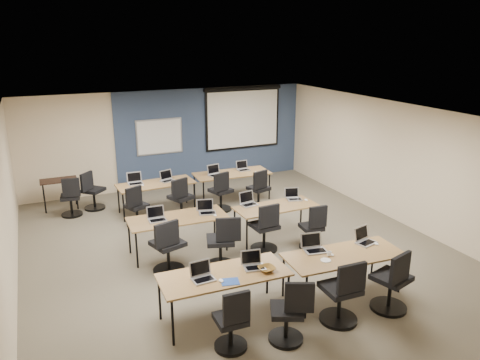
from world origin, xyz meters
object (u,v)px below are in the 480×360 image
task_chair_7 (313,231)px  laptop_8 (135,181)px  task_chair_0 (232,325)px  laptop_10 (215,173)px  task_chair_4 (168,251)px  laptop_7 (293,197)px  laptop_9 (167,178)px  task_chair_5 (222,246)px  laptop_0 (202,275)px  laptop_5 (206,210)px  utility_table (59,184)px  task_chair_11 (259,192)px  laptop_6 (248,202)px  laptop_4 (157,217)px  laptop_1 (253,263)px  task_chair_2 (342,297)px  laptop_2 (314,246)px  training_table_front_left (224,276)px  training_table_front_right (344,256)px  training_table_back_right (232,174)px  laptop_3 (365,239)px  task_chair_9 (181,202)px  whiteboard (159,137)px  task_chair_3 (392,286)px  task_chair_8 (136,209)px  laptop_11 (243,168)px  task_chair_6 (265,231)px  spare_chair_a (92,194)px  training_table_mid_left (178,219)px  spare_chair_b (71,200)px  task_chair_10 (221,195)px  projector_screen (243,115)px  training_table_mid_right (276,208)px  training_table_back_left (156,185)px

task_chair_7 → laptop_8: (-2.77, 3.44, 0.41)m
task_chair_0 → laptop_10: 5.90m
task_chair_4 → laptop_7: size_ratio=3.40×
laptop_9 → task_chair_5: bearing=-106.8°
laptop_0 → laptop_8: (0.09, 4.93, 0.00)m
task_chair_0 → task_chair_4: task_chair_4 is taller
laptop_5 → utility_table: laptop_5 is taller
laptop_5 → task_chair_11: 2.52m
laptop_6 → utility_table: 4.88m
laptop_4 → utility_table: 3.79m
laptop_1 → task_chair_2: size_ratio=0.30×
laptop_2 → laptop_5: laptop_2 is taller
training_table_front_left → laptop_9: (0.50, 4.83, 0.10)m
laptop_2 → laptop_9: 4.84m
training_table_front_right → laptop_8: bearing=117.5°
laptop_9 → training_table_back_right: bearing=-19.2°
laptop_3 → task_chair_9: (-2.00, 4.06, -0.37)m
whiteboard → laptop_2: size_ratio=3.62×
task_chair_4 → laptop_7: bearing=-2.9°
laptop_4 → laptop_9: bearing=71.3°
task_chair_3 → task_chair_8: bearing=104.1°
laptop_9 → laptop_4: bearing=-128.3°
task_chair_8 → task_chair_11: bearing=-24.3°
laptop_8 → utility_table: laptop_8 is taller
laptop_11 → laptop_0: bearing=-120.6°
task_chair_6 → spare_chair_a: (-2.79, 3.79, -0.02)m
task_chair_7 → laptop_9: (-2.02, 3.35, 0.40)m
training_table_mid_left → task_chair_11: task_chair_11 is taller
task_chair_3 → laptop_11: 5.84m
laptop_6 → task_chair_6: size_ratio=0.33×
task_chair_2 → laptop_11: 5.88m
laptop_8 → spare_chair_b: bearing=166.7°
laptop_1 → task_chair_5: size_ratio=0.31×
laptop_3 → spare_chair_b: 6.82m
task_chair_2 → task_chair_5: (-0.96, 2.32, -0.01)m
laptop_3 → laptop_9: (-2.11, 4.79, -0.00)m
laptop_0 → task_chair_10: size_ratio=0.32×
projector_screen → task_chair_0: (-3.51, -7.32, -1.50)m
projector_screen → laptop_2: (-1.66, -6.43, -1.09)m
task_chair_3 → spare_chair_b: (-4.12, 6.21, -0.04)m
laptop_10 → training_table_mid_right: bearing=-92.3°
task_chair_10 → spare_chair_b: bearing=144.9°
laptop_11 → whiteboard: bearing=136.7°
laptop_2 → task_chair_5: (-1.08, 1.34, -0.37)m
task_chair_8 → training_table_back_left: bearing=23.8°
training_table_back_right → laptop_0: bearing=-115.1°
training_table_mid_left → task_chair_2: (1.50, -3.29, -0.25)m
task_chair_7 → task_chair_10: bearing=113.5°
laptop_6 → utility_table: size_ratio=0.40×
laptop_3 → task_chair_5: task_chair_5 is taller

